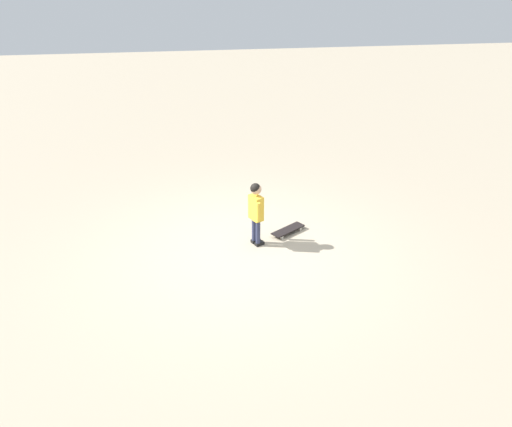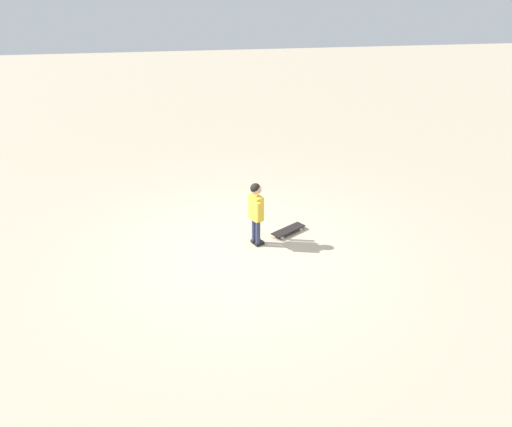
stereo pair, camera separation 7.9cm
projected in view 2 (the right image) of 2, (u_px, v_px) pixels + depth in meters
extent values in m
plane|color=tan|center=(243.00, 251.00, 7.21)|extent=(50.00, 50.00, 0.00)
cylinder|color=#2D3351|center=(254.00, 230.00, 7.34)|extent=(0.08, 0.08, 0.42)
cube|color=black|center=(256.00, 241.00, 7.45)|extent=(0.13, 0.17, 0.05)
cylinder|color=#2D3351|center=(258.00, 232.00, 7.26)|extent=(0.08, 0.08, 0.42)
cube|color=black|center=(259.00, 243.00, 7.37)|extent=(0.13, 0.17, 0.05)
cube|color=gold|center=(256.00, 208.00, 7.12)|extent=(0.28, 0.22, 0.40)
cylinder|color=gold|center=(256.00, 203.00, 7.28)|extent=(0.06, 0.06, 0.32)
cylinder|color=gold|center=(258.00, 212.00, 6.97)|extent=(0.06, 0.06, 0.32)
sphere|color=tan|center=(256.00, 189.00, 6.98)|extent=(0.17, 0.17, 0.17)
sphere|color=black|center=(255.00, 188.00, 6.97)|extent=(0.16, 0.16, 0.16)
cube|color=black|center=(288.00, 230.00, 7.70)|extent=(0.49, 0.64, 0.02)
cube|color=#B7B7BC|center=(298.00, 226.00, 7.84)|extent=(0.11, 0.08, 0.02)
cube|color=#B7B7BC|center=(279.00, 235.00, 7.57)|extent=(0.11, 0.08, 0.02)
cylinder|color=beige|center=(294.00, 226.00, 7.90)|extent=(0.05, 0.06, 0.06)
cylinder|color=beige|center=(301.00, 229.00, 7.80)|extent=(0.05, 0.06, 0.06)
cylinder|color=beige|center=(276.00, 234.00, 7.63)|extent=(0.05, 0.06, 0.06)
cylinder|color=beige|center=(282.00, 238.00, 7.53)|extent=(0.05, 0.06, 0.06)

